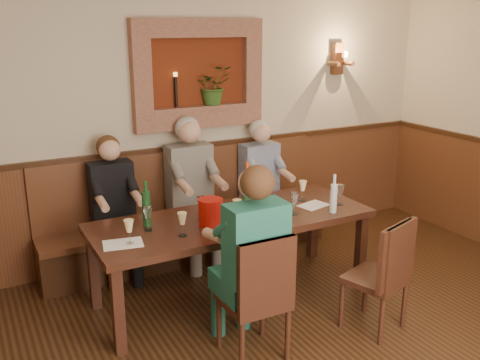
% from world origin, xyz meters
% --- Properties ---
extents(room_shell, '(6.04, 6.04, 2.82)m').
position_xyz_m(room_shell, '(0.00, 0.00, 1.89)').
color(room_shell, '#C8B597').
rests_on(room_shell, ground).
extents(wainscoting, '(6.02, 6.02, 1.15)m').
position_xyz_m(wainscoting, '(0.00, -0.00, 0.59)').
color(wainscoting, '#562E18').
rests_on(wainscoting, ground).
extents(wall_niche, '(1.36, 0.30, 1.06)m').
position_xyz_m(wall_niche, '(0.24, 2.94, 1.81)').
color(wall_niche, '#5D200D').
rests_on(wall_niche, ground).
extents(wall_sconce, '(0.25, 0.20, 0.35)m').
position_xyz_m(wall_sconce, '(1.90, 2.93, 1.94)').
color(wall_sconce, '#562E18').
rests_on(wall_sconce, ground).
extents(dining_table, '(2.40, 0.90, 0.75)m').
position_xyz_m(dining_table, '(0.00, 1.85, 0.68)').
color(dining_table, '#33190F').
rests_on(dining_table, ground).
extents(bench, '(3.00, 0.45, 1.11)m').
position_xyz_m(bench, '(0.00, 2.79, 0.33)').
color(bench, '#381E0F').
rests_on(bench, ground).
extents(chair_near_left, '(0.44, 0.44, 0.97)m').
position_xyz_m(chair_near_left, '(-0.27, 1.00, 0.28)').
color(chair_near_left, '#33190F').
rests_on(chair_near_left, ground).
extents(chair_near_right, '(0.52, 0.52, 0.93)m').
position_xyz_m(chair_near_right, '(0.76, 0.87, 0.27)').
color(chair_near_right, '#33190F').
rests_on(chair_near_right, ground).
extents(person_bench_left, '(0.39, 0.48, 1.36)m').
position_xyz_m(person_bench_left, '(-0.78, 2.69, 0.56)').
color(person_bench_left, black).
rests_on(person_bench_left, ground).
extents(person_bench_mid, '(0.44, 0.54, 1.47)m').
position_xyz_m(person_bench_mid, '(-0.00, 2.69, 0.61)').
color(person_bench_mid, '#605C58').
rests_on(person_bench_mid, ground).
extents(person_bench_right, '(0.40, 0.49, 1.37)m').
position_xyz_m(person_bench_right, '(0.80, 2.69, 0.56)').
color(person_bench_right, navy).
rests_on(person_bench_right, ground).
extents(person_chair_front, '(0.43, 0.52, 1.44)m').
position_xyz_m(person_chair_front, '(-0.27, 1.07, 0.60)').
color(person_chair_front, '#1A555C').
rests_on(person_chair_front, ground).
extents(spittoon_bucket, '(0.25, 0.25, 0.23)m').
position_xyz_m(spittoon_bucket, '(-0.25, 1.75, 0.86)').
color(spittoon_bucket, red).
rests_on(spittoon_bucket, dining_table).
extents(wine_bottle_green_a, '(0.10, 0.10, 0.45)m').
position_xyz_m(wine_bottle_green_a, '(0.17, 1.91, 0.94)').
color(wine_bottle_green_a, '#19471E').
rests_on(wine_bottle_green_a, dining_table).
extents(wine_bottle_green_b, '(0.07, 0.07, 0.38)m').
position_xyz_m(wine_bottle_green_b, '(-0.71, 1.99, 0.90)').
color(wine_bottle_green_b, '#19471E').
rests_on(wine_bottle_green_b, dining_table).
extents(water_bottle, '(0.07, 0.07, 0.34)m').
position_xyz_m(water_bottle, '(0.83, 1.54, 0.89)').
color(water_bottle, silver).
rests_on(water_bottle, dining_table).
extents(tasting_sheet_a, '(0.33, 0.26, 0.00)m').
position_xyz_m(tasting_sheet_a, '(-0.99, 1.72, 0.75)').
color(tasting_sheet_a, white).
rests_on(tasting_sheet_a, dining_table).
extents(tasting_sheet_b, '(0.27, 0.22, 0.00)m').
position_xyz_m(tasting_sheet_b, '(0.02, 1.77, 0.75)').
color(tasting_sheet_b, white).
rests_on(tasting_sheet_b, dining_table).
extents(tasting_sheet_c, '(0.30, 0.24, 0.00)m').
position_xyz_m(tasting_sheet_c, '(0.78, 1.77, 0.75)').
color(tasting_sheet_c, white).
rests_on(tasting_sheet_c, dining_table).
extents(tasting_sheet_d, '(0.32, 0.25, 0.00)m').
position_xyz_m(tasting_sheet_d, '(-0.21, 1.57, 0.75)').
color(tasting_sheet_d, white).
rests_on(tasting_sheet_d, dining_table).
extents(wine_glass_0, '(0.08, 0.08, 0.19)m').
position_xyz_m(wine_glass_0, '(-0.13, 1.52, 0.85)').
color(wine_glass_0, '#FFE598').
rests_on(wine_glass_0, dining_table).
extents(wine_glass_1, '(0.08, 0.08, 0.19)m').
position_xyz_m(wine_glass_1, '(0.77, 1.93, 0.85)').
color(wine_glass_1, '#FFE598').
rests_on(wine_glass_1, dining_table).
extents(wine_glass_2, '(0.08, 0.08, 0.19)m').
position_xyz_m(wine_glass_2, '(-0.94, 1.69, 0.85)').
color(wine_glass_2, '#FFE598').
rests_on(wine_glass_2, dining_table).
extents(wine_glass_3, '(0.08, 0.08, 0.19)m').
position_xyz_m(wine_glass_3, '(0.24, 1.91, 0.85)').
color(wine_glass_3, '#FFE598').
rests_on(wine_glass_3, dining_table).
extents(wine_glass_4, '(0.08, 0.08, 0.19)m').
position_xyz_m(wine_glass_4, '(-0.02, 1.73, 0.85)').
color(wine_glass_4, '#FFE598').
rests_on(wine_glass_4, dining_table).
extents(wine_glass_5, '(0.08, 0.08, 0.19)m').
position_xyz_m(wine_glass_5, '(0.50, 1.66, 0.85)').
color(wine_glass_5, white).
rests_on(wine_glass_5, dining_table).
extents(wine_glass_6, '(0.08, 0.08, 0.19)m').
position_xyz_m(wine_glass_6, '(-0.25, 1.94, 0.85)').
color(wine_glass_6, white).
rests_on(wine_glass_6, dining_table).
extents(wine_glass_7, '(0.08, 0.08, 0.19)m').
position_xyz_m(wine_glass_7, '(-0.53, 1.66, 0.85)').
color(wine_glass_7, '#FFE598').
rests_on(wine_glass_7, dining_table).
extents(wine_glass_8, '(0.08, 0.08, 0.19)m').
position_xyz_m(wine_glass_8, '(-0.73, 1.89, 0.85)').
color(wine_glass_8, white).
rests_on(wine_glass_8, dining_table).
extents(wine_glass_9, '(0.08, 0.08, 0.19)m').
position_xyz_m(wine_glass_9, '(1.00, 1.67, 0.85)').
color(wine_glass_9, white).
rests_on(wine_glass_9, dining_table).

